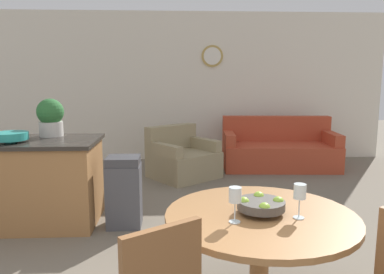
{
  "coord_description": "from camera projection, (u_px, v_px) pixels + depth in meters",
  "views": [
    {
      "loc": [
        0.08,
        -1.08,
        1.53
      ],
      "look_at": [
        0.26,
        2.63,
        0.93
      ],
      "focal_mm": 35.0,
      "sensor_mm": 36.0,
      "label": 1
    }
  ],
  "objects": [
    {
      "name": "kitchen_island",
      "position": [
        37.0,
        182.0,
        3.9
      ],
      "size": [
        1.28,
        0.83,
        0.9
      ],
      "color": "#9E6B3D",
      "rests_on": "ground_plane"
    },
    {
      "name": "trash_bin",
      "position": [
        124.0,
        192.0,
        3.85
      ],
      "size": [
        0.34,
        0.31,
        0.73
      ],
      "color": "#47474C",
      "rests_on": "ground_plane"
    },
    {
      "name": "wine_glass_right",
      "position": [
        300.0,
        193.0,
        2.11
      ],
      "size": [
        0.07,
        0.07,
        0.2
      ],
      "color": "silver",
      "rests_on": "dining_table"
    },
    {
      "name": "teal_bowl",
      "position": [
        11.0,
        136.0,
        3.67
      ],
      "size": [
        0.33,
        0.33,
        0.1
      ],
      "color": "teal",
      "rests_on": "kitchen_island"
    },
    {
      "name": "armchair",
      "position": [
        182.0,
        160.0,
        5.76
      ],
      "size": [
        1.21,
        1.19,
        0.78
      ],
      "rotation": [
        0.0,
        0.0,
        0.65
      ],
      "color": "#998966",
      "rests_on": "ground_plane"
    },
    {
      "name": "couch",
      "position": [
        279.0,
        151.0,
        6.38
      ],
      "size": [
        1.93,
        1.0,
        0.85
      ],
      "rotation": [
        0.0,
        0.0,
        -0.06
      ],
      "color": "#B24228",
      "rests_on": "ground_plane"
    },
    {
      "name": "potted_plant",
      "position": [
        51.0,
        117.0,
        4.03
      ],
      "size": [
        0.28,
        0.28,
        0.41
      ],
      "color": "beige",
      "rests_on": "kitchen_island"
    },
    {
      "name": "fruit_bowl",
      "position": [
        261.0,
        205.0,
        2.19
      ],
      "size": [
        0.28,
        0.28,
        0.1
      ],
      "color": "#4C4742",
      "rests_on": "dining_table"
    },
    {
      "name": "dining_table",
      "position": [
        260.0,
        240.0,
        2.23
      ],
      "size": [
        1.13,
        1.13,
        0.73
      ],
      "color": "#9E6B3D",
      "rests_on": "ground_plane"
    },
    {
      "name": "wine_glass_left",
      "position": [
        235.0,
        196.0,
        2.05
      ],
      "size": [
        0.07,
        0.07,
        0.2
      ],
      "color": "silver",
      "rests_on": "dining_table"
    },
    {
      "name": "wall_back",
      "position": [
        169.0,
        87.0,
        6.89
      ],
      "size": [
        8.0,
        0.09,
        2.7
      ],
      "color": "silver",
      "rests_on": "ground_plane"
    }
  ]
}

